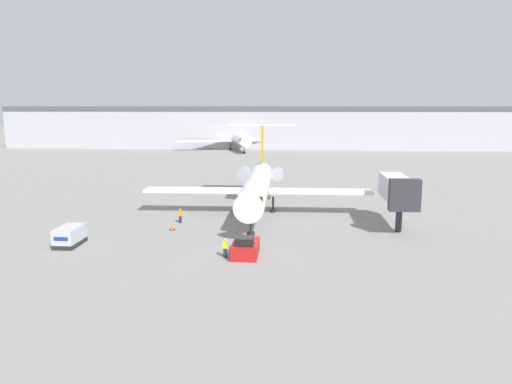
% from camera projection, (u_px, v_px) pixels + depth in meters
% --- Properties ---
extents(ground_plane, '(600.00, 600.00, 0.00)m').
position_uv_depth(ground_plane, '(244.00, 256.00, 46.24)').
color(ground_plane, gray).
extents(terminal_building, '(180.00, 16.80, 13.45)m').
position_uv_depth(terminal_building, '(282.00, 127.00, 162.95)').
color(terminal_building, '#B2B2B7').
rests_on(terminal_building, ground).
extents(airplane_main, '(29.22, 28.19, 10.96)m').
position_uv_depth(airplane_main, '(257.00, 185.00, 63.86)').
color(airplane_main, white).
rests_on(airplane_main, ground).
extents(pushback_tug, '(2.36, 4.31, 1.99)m').
position_uv_depth(pushback_tug, '(245.00, 248.00, 46.16)').
color(pushback_tug, '#B21919').
rests_on(pushback_tug, ground).
extents(luggage_cart, '(2.00, 3.81, 1.89)m').
position_uv_depth(luggage_cart, '(70.00, 236.00, 49.52)').
color(luggage_cart, '#232326').
rests_on(luggage_cart, ground).
extents(worker_near_tug, '(0.40, 0.25, 1.80)m').
position_uv_depth(worker_near_tug, '(225.00, 247.00, 45.57)').
color(worker_near_tug, '#232838').
rests_on(worker_near_tug, ground).
extents(worker_by_wing, '(0.40, 0.24, 1.69)m').
position_uv_depth(worker_by_wing, '(180.00, 215.00, 59.08)').
color(worker_by_wing, '#232838').
rests_on(worker_by_wing, ground).
extents(traffic_cone_left, '(0.63, 0.63, 0.73)m').
position_uv_depth(traffic_cone_left, '(172.00, 227.00, 55.80)').
color(traffic_cone_left, black).
rests_on(traffic_cone_left, ground).
extents(airplane_parked_far_left, '(37.50, 30.56, 10.45)m').
position_uv_depth(airplane_parked_far_left, '(238.00, 138.00, 155.85)').
color(airplane_parked_far_left, silver).
rests_on(airplane_parked_far_left, ground).
extents(jet_bridge, '(3.20, 9.49, 6.19)m').
position_uv_depth(jet_bridge, '(397.00, 190.00, 55.86)').
color(jet_bridge, '#2D2D33').
rests_on(jet_bridge, ground).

